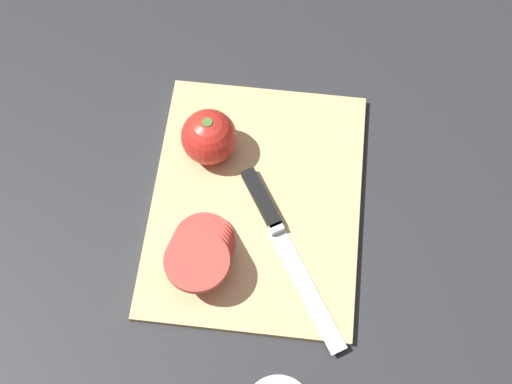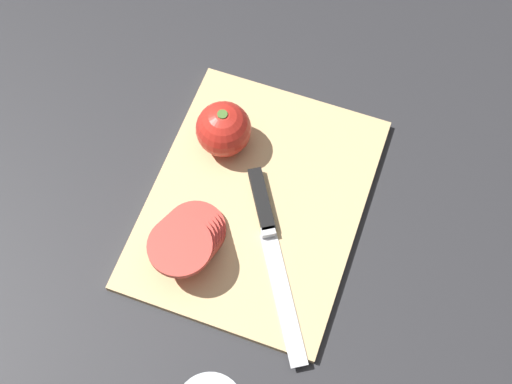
{
  "view_description": "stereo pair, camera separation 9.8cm",
  "coord_description": "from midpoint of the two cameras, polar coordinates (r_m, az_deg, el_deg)",
  "views": [
    {
      "loc": [
        0.42,
        0.03,
        0.92
      ],
      "look_at": [
        0.0,
        -0.01,
        0.04
      ],
      "focal_mm": 50.0,
      "sensor_mm": 36.0,
      "label": 1
    },
    {
      "loc": [
        0.4,
        0.13,
        0.92
      ],
      "look_at": [
        0.0,
        -0.01,
        0.04
      ],
      "focal_mm": 50.0,
      "sensor_mm": 36.0,
      "label": 2
    }
  ],
  "objects": [
    {
      "name": "whole_tomato",
      "position": [
        1.01,
        -6.54,
        4.11
      ],
      "size": [
        0.08,
        0.08,
        0.08
      ],
      "color": "red",
      "rests_on": "cutting_board"
    },
    {
      "name": "knife",
      "position": [
        0.99,
        -1.49,
        -2.73
      ],
      "size": [
        0.25,
        0.17,
        0.01
      ],
      "rotation": [
        0.0,
        0.0,
        0.55
      ],
      "color": "silver",
      "rests_on": "cutting_board"
    },
    {
      "name": "ground_plane",
      "position": [
        1.02,
        -1.91,
        -1.35
      ],
      "size": [
        3.0,
        3.0,
        0.0
      ],
      "primitive_type": "plane",
      "color": "#28282B"
    },
    {
      "name": "tomato_slice_stack_near",
      "position": [
        0.95,
        -7.4,
        -5.03
      ],
      "size": [
        0.13,
        0.09,
        0.06
      ],
      "color": "#D63D33",
      "rests_on": "cutting_board"
    },
    {
      "name": "cutting_board",
      "position": [
        1.01,
        -2.76,
        -1.18
      ],
      "size": [
        0.38,
        0.29,
        0.01
      ],
      "color": "tan",
      "rests_on": "ground_plane"
    }
  ]
}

